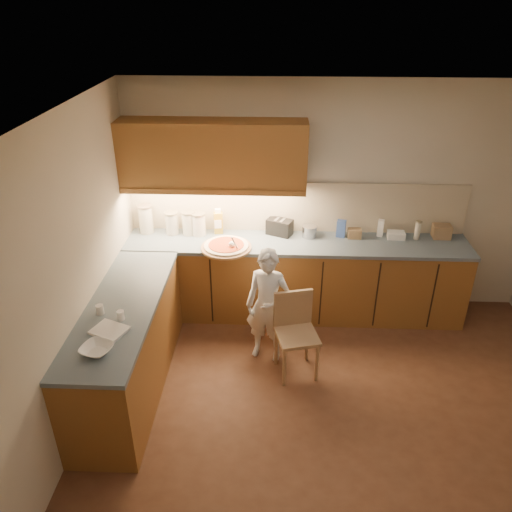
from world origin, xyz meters
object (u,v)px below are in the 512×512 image
pizza_on_board (226,247)px  wooden_chair (295,328)px  child (268,306)px  oil_jug (218,222)px  toaster (280,227)px

pizza_on_board → wooden_chair: 1.17m
child → oil_jug: bearing=133.8°
pizza_on_board → toaster: bearing=33.8°
child → toaster: (0.10, 0.98, 0.40)m
oil_jug → toaster: bearing=-0.1°
toaster → wooden_chair: bearing=-57.6°
child → wooden_chair: (0.27, -0.19, -0.12)m
pizza_on_board → wooden_chair: (0.73, -0.80, -0.46)m
pizza_on_board → child: size_ratio=0.44×
child → wooden_chair: size_ratio=1.44×
pizza_on_board → toaster: pizza_on_board is taller
oil_jug → toaster: oil_jug is taller
wooden_chair → toaster: (-0.17, 1.17, 0.52)m
wooden_chair → oil_jug: size_ratio=2.86×
wooden_chair → oil_jug: oil_jug is taller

